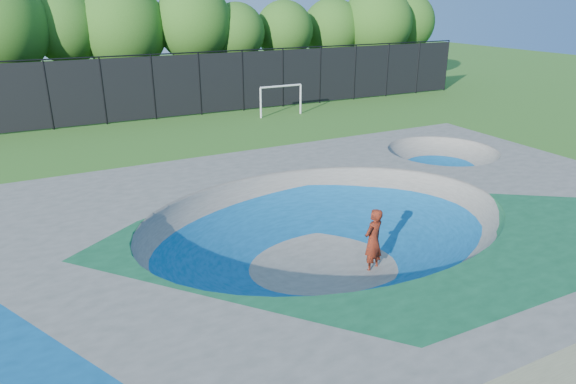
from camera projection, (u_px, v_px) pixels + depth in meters
ground at (327, 260)px, 15.08m from camera, size 120.00×120.00×0.00m
skate_deck at (327, 237)px, 14.81m from camera, size 22.00×14.00×1.50m
skater at (373, 241)px, 14.19m from camera, size 0.80×0.65×1.88m
skateboard at (371, 270)px, 14.52m from camera, size 0.79×0.56×0.05m
soccer_goal at (281, 95)px, 33.09m from camera, size 3.00×0.12×1.98m
fence at (153, 86)px, 31.84m from camera, size 48.09×0.09×4.04m
treeline at (146, 29)px, 35.42m from camera, size 52.75×7.11×8.53m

